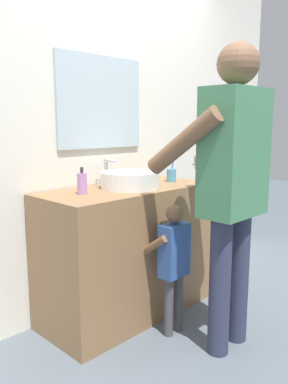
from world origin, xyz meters
The scene contains 9 objects.
ground_plane centered at (0.00, 0.00, 0.00)m, with size 14.00×14.00×0.00m, color slate.
back_wall centered at (0.00, 0.62, 1.35)m, with size 4.40×0.10×2.70m.
vanity_cabinet centered at (0.00, 0.30, 0.44)m, with size 1.23×0.54×0.88m, color olive.
sink_basin centered at (0.00, 0.28, 0.94)m, with size 0.39×0.39×0.11m.
faucet centered at (0.00, 0.51, 0.97)m, with size 0.18×0.14×0.18m.
toothbrush_cup centered at (0.42, 0.28, 0.94)m, with size 0.07×0.07×0.21m.
soap_bottle centered at (-0.36, 0.32, 0.95)m, with size 0.06×0.06×0.17m.
child_toddler centered at (0.00, -0.10, 0.49)m, with size 0.25×0.25×0.83m.
adult_parent centered at (0.11, -0.42, 1.04)m, with size 0.54×0.56×1.73m.
Camera 1 is at (-1.75, -1.56, 1.30)m, focal length 36.20 mm.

